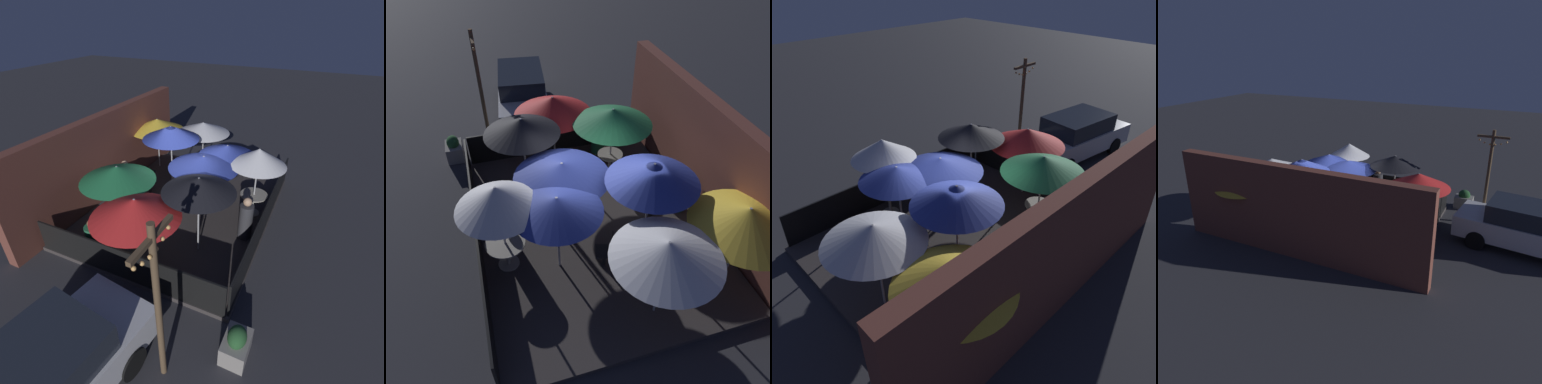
{
  "view_description": "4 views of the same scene",
  "coord_description": "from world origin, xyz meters",
  "views": [
    {
      "loc": [
        -7.68,
        -3.85,
        6.04
      ],
      "look_at": [
        -0.36,
        -0.45,
        1.06
      ],
      "focal_mm": 28.0,
      "sensor_mm": 36.0,
      "label": 1
    },
    {
      "loc": [
        6.38,
        -2.23,
        7.1
      ],
      "look_at": [
        -0.23,
        -0.26,
        1.09
      ],
      "focal_mm": 35.0,
      "sensor_mm": 36.0,
      "label": 2
    },
    {
      "loc": [
        5.45,
        5.7,
        6.53
      ],
      "look_at": [
        -0.33,
        -0.15,
        1.3
      ],
      "focal_mm": 35.0,
      "sensor_mm": 36.0,
      "label": 3
    },
    {
      "loc": [
        -6.17,
        11.82,
        6.45
      ],
      "look_at": [
        -0.6,
        0.37,
        1.37
      ],
      "focal_mm": 35.0,
      "sensor_mm": 36.0,
      "label": 4
    }
  ],
  "objects": [
    {
      "name": "patron_2",
      "position": [
        0.07,
        2.41,
        0.67
      ],
      "size": [
        0.59,
        0.59,
        1.26
      ],
      "rotation": [
        0.0,
        0.0,
        2.04
      ],
      "color": "#236642",
      "rests_on": "patio_deck"
    },
    {
      "name": "light_post",
      "position": [
        -5.07,
        -2.03,
        2.04
      ],
      "size": [
        1.1,
        0.12,
        3.62
      ],
      "color": "brown",
      "rests_on": "ground_plane"
    },
    {
      "name": "patio_umbrella_0",
      "position": [
        0.67,
        -2.21,
        2.17
      ],
      "size": [
        1.76,
        1.76,
        2.33
      ],
      "color": "#B2B2B7",
      "rests_on": "patio_deck"
    },
    {
      "name": "patio_deck",
      "position": [
        0.0,
        0.0,
        0.06
      ],
      "size": [
        7.14,
        5.66,
        0.12
      ],
      "color": "#383333",
      "rests_on": "ground_plane"
    },
    {
      "name": "building_wall",
      "position": [
        0.0,
        3.06,
        1.52
      ],
      "size": [
        8.74,
        0.36,
        3.03
      ],
      "color": "brown",
      "rests_on": "ground_plane"
    },
    {
      "name": "patio_umbrella_6",
      "position": [
        -1.74,
        -1.28,
        2.25
      ],
      "size": [
        1.94,
        1.94,
        2.34
      ],
      "color": "#B2B2B7",
      "rests_on": "patio_deck"
    },
    {
      "name": "dining_table_0",
      "position": [
        0.67,
        -2.21,
        0.7
      ],
      "size": [
        0.89,
        0.89,
        0.73
      ],
      "color": "#9E998E",
      "rests_on": "patio_deck"
    },
    {
      "name": "fence_side_left",
      "position": [
        -3.52,
        0.0,
        0.59
      ],
      "size": [
        0.05,
        5.46,
        0.95
      ],
      "color": "black",
      "rests_on": "patio_deck"
    },
    {
      "name": "patio_umbrella_7",
      "position": [
        2.4,
        2.38,
        1.99
      ],
      "size": [
        2.23,
        2.23,
        2.1
      ],
      "color": "#B2B2B7",
      "rests_on": "patio_deck"
    },
    {
      "name": "patio_umbrella_3",
      "position": [
        -0.03,
        -0.7,
        2.02
      ],
      "size": [
        2.2,
        2.2,
        2.09
      ],
      "color": "#B2B2B7",
      "rests_on": "patio_deck"
    },
    {
      "name": "patio_umbrella_8",
      "position": [
        2.74,
        0.5,
        2.03
      ],
      "size": [
        2.09,
        2.09,
        2.12
      ],
      "color": "#B2B2B7",
      "rests_on": "patio_deck"
    },
    {
      "name": "patio_umbrella_4",
      "position": [
        -2.99,
        -0.19,
        2.01
      ],
      "size": [
        2.23,
        2.23,
        2.15
      ],
      "color": "#B2B2B7",
      "rests_on": "patio_deck"
    },
    {
      "name": "patio_umbrella_1",
      "position": [
        -1.83,
        1.18,
        2.07
      ],
      "size": [
        2.17,
        2.17,
        2.17
      ],
      "color": "#B2B2B7",
      "rests_on": "patio_deck"
    },
    {
      "name": "patio_chair_1",
      "position": [
        1.33,
        -0.04,
        0.61
      ],
      "size": [
        0.5,
        0.5,
        0.9
      ],
      "rotation": [
        0.0,
        0.0,
        -1.87
      ],
      "color": "black",
      "rests_on": "patio_deck"
    },
    {
      "name": "patio_umbrella_5",
      "position": [
        1.04,
        -1.08,
        2.04
      ],
      "size": [
        1.91,
        1.91,
        2.1
      ],
      "color": "#B2B2B7",
      "rests_on": "patio_deck"
    },
    {
      "name": "ground_plane",
      "position": [
        0.0,
        0.0,
        0.0
      ],
      "size": [
        60.0,
        60.0,
        0.0
      ],
      "primitive_type": "plane",
      "color": "#2D2D33"
    },
    {
      "name": "patron_0",
      "position": [
        -3.09,
        1.25,
        0.62
      ],
      "size": [
        0.46,
        0.46,
        1.14
      ],
      "rotation": [
        0.0,
        0.0,
        1.68
      ],
      "color": "#236642",
      "rests_on": "patio_deck"
    },
    {
      "name": "patio_umbrella_2",
      "position": [
        1.01,
        0.99,
        2.34
      ],
      "size": [
        2.01,
        2.01,
        2.46
      ],
      "color": "#B2B2B7",
      "rests_on": "patio_deck"
    },
    {
      "name": "patron_1",
      "position": [
        -0.64,
        -2.32,
        0.73
      ],
      "size": [
        0.51,
        0.51,
        1.37
      ],
      "rotation": [
        0.0,
        0.0,
        5.99
      ],
      "color": "#333338",
      "rests_on": "patio_deck"
    },
    {
      "name": "patio_chair_0",
      "position": [
        0.33,
        1.56,
        0.63
      ],
      "size": [
        0.46,
        0.46,
        0.93
      ],
      "rotation": [
        0.0,
        0.0,
        -2.97
      ],
      "color": "black",
      "rests_on": "patio_deck"
    },
    {
      "name": "planter_box",
      "position": [
        -4.17,
        -3.19,
        0.35
      ],
      "size": [
        0.73,
        0.51,
        0.8
      ],
      "color": "gray",
      "rests_on": "ground_plane"
    },
    {
      "name": "fence_front",
      "position": [
        0.0,
        -2.79,
        0.59
      ],
      "size": [
        6.94,
        0.05,
        0.95
      ],
      "color": "black",
      "rests_on": "patio_deck"
    },
    {
      "name": "dining_table_1",
      "position": [
        -1.83,
        1.18,
        0.7
      ],
      "size": [
        0.73,
        0.73,
        0.74
      ],
      "color": "#9E998E",
      "rests_on": "patio_deck"
    }
  ]
}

